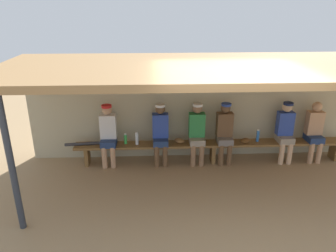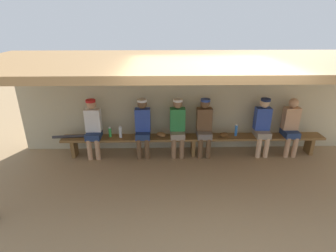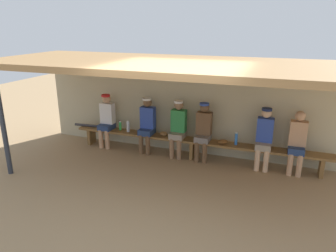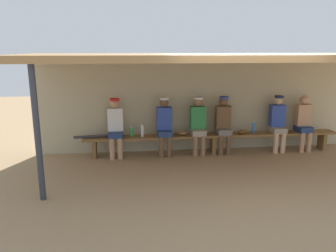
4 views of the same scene
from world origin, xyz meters
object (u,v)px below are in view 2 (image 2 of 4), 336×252
Objects in this scene: player_rightmost at (291,125)px; player_in_white at (204,125)px; player_in_blue at (178,125)px; water_bottle_green at (120,132)px; player_with_sunglasses at (93,126)px; player_in_red at (263,124)px; baseball_glove_tan at (161,134)px; water_bottle_clear at (236,130)px; player_leftmost at (143,125)px; baseball_glove_worn at (224,135)px; bench at (193,139)px; water_bottle_blue at (110,132)px; baseball_bat at (72,136)px.

player_rightmost is 0.99× the size of player_in_white.
player_in_blue reaches higher than water_bottle_green.
player_with_sunglasses is 4.49m from player_rightmost.
player_with_sunglasses is at bearing 179.99° from player_rightmost.
player_in_red is 5.60× the size of baseball_glove_tan.
player_in_white is at bearing 0.00° from player_in_blue.
player_in_red is at bearing -1.48° from water_bottle_clear.
player_rightmost is 3.38m from player_leftmost.
player_with_sunglasses is 1.90m from player_in_blue.
player_leftmost reaches higher than baseball_glove_worn.
player_in_red reaches higher than baseball_glove_worn.
player_with_sunglasses reaches higher than bench.
water_bottle_clear is (0.74, 0.02, -0.15)m from player_in_white.
player_in_blue is (-2.59, 0.00, 0.02)m from player_rightmost.
baseball_glove_tan is at bearing 178.42° from player_in_white.
player_in_blue is at bearing 179.99° from player_rightmost.
player_in_white is 4.79× the size of water_bottle_green.
water_bottle_clear is at bearing -139.94° from baseball_glove_tan.
player_in_white and player_in_red have the same top height.
player_in_blue is at bearing 0.81° from water_bottle_green.
water_bottle_blue is at bearing 179.58° from water_bottle_clear.
player_in_white is 5.60× the size of baseball_glove_tan.
baseball_glove_worn is 0.28× the size of baseball_bat.
player_in_blue is 1.94m from player_in_red.
bench is 0.71m from baseball_glove_worn.
player_rightmost reaches higher than baseball_glove_worn.
player_leftmost is (-3.38, 0.00, 0.02)m from player_rightmost.
baseball_bat is at bearing -177.33° from water_bottle_blue.
water_bottle_blue reaches higher than baseball_glove_tan.
bench is at bearing -1.20° from water_bottle_blue.
bench is 25.00× the size of baseball_glove_tan.
water_bottle_green is 2.36m from baseball_glove_worn.
player_leftmost reaches higher than player_rightmost.
player_in_red is 0.90m from baseball_glove_worn.
player_in_blue is 1.00× the size of player_in_red.
player_in_white reaches higher than baseball_glove_tan.
player_rightmost is 0.99× the size of player_leftmost.
player_with_sunglasses is at bearing -5.11° from baseball_bat.
baseball_bat is at bearing -179.87° from player_leftmost.
player_in_red reaches higher than bench.
player_leftmost reaches higher than baseball_bat.
player_leftmost is 2.14m from water_bottle_clear.
player_in_white reaches higher than player_rightmost.
player_with_sunglasses is (-2.26, 0.00, 0.36)m from bench.
baseball_bat is (-2.02, -0.03, -0.01)m from baseball_glove_tan.
player_with_sunglasses is at bearing 180.00° from player_in_red.
water_bottle_green is 0.93m from baseball_glove_tan.
player_in_red is at bearing -0.60° from water_bottle_blue.
bench is 1.67m from water_bottle_green.
bench is 21.41× the size of water_bottle_clear.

